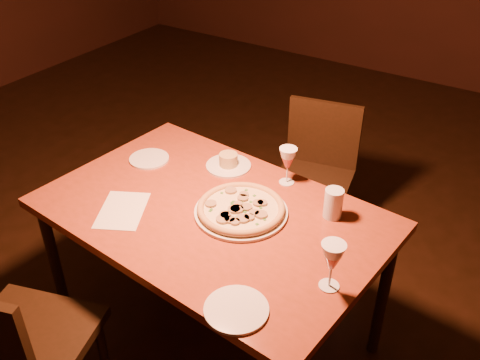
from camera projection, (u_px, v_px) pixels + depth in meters
The scene contains 12 objects.
floor at pixel (170, 325), 2.47m from camera, with size 7.00×7.00×0.00m, color black.
dining_table at pixel (212, 223), 2.08m from camera, with size 1.38×0.96×0.70m.
chair_near at pixel (10, 350), 1.74m from camera, with size 0.53×0.53×0.88m.
chair_far at pixel (316, 170), 2.77m from camera, with size 0.44×0.44×0.78m.
pizza_plate at pixel (241, 209), 2.02m from camera, with size 0.36×0.36×0.04m.
ramekin_saucer at pixel (228, 163), 2.30m from camera, with size 0.19×0.19×0.06m.
wine_glass_far at pixel (287, 166), 2.16m from camera, with size 0.07×0.07×0.16m, color #AC4748, non-canonical shape.
wine_glass_right at pixel (331, 266), 1.66m from camera, with size 0.08×0.08×0.17m, color #AC4748, non-canonical shape.
water_tumbler at pixel (333, 203), 1.99m from camera, with size 0.07×0.07×0.12m, color silver.
side_plate_left at pixel (149, 159), 2.36m from camera, with size 0.17×0.17×0.01m, color silver.
side_plate_near at pixel (236, 309), 1.62m from camera, with size 0.20×0.20×0.01m, color silver.
menu_card at pixel (122, 210), 2.05m from camera, with size 0.17×0.24×0.00m, color silver.
Camera 1 is at (1.19, -1.25, 1.92)m, focal length 40.00 mm.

